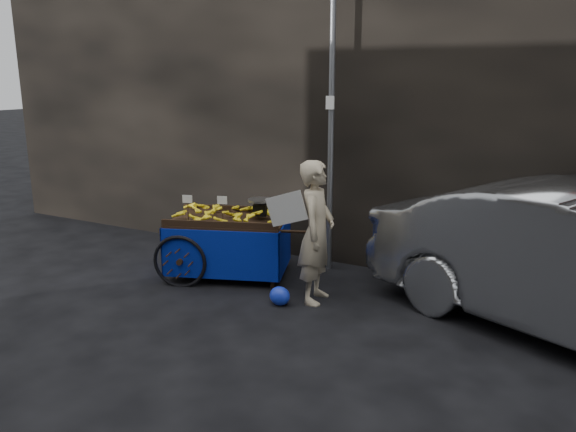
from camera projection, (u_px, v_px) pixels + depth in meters
The scene contains 6 objects.
ground at pixel (267, 294), 7.30m from camera, with size 80.00×80.00×0.00m, color black.
building_wall at pixel (371, 93), 8.75m from camera, with size 13.50×2.00×5.00m.
street_pole at pixel (331, 131), 7.79m from camera, with size 0.12×0.10×4.00m.
banana_cart at pixel (225, 225), 7.83m from camera, with size 2.39×1.65×1.19m.
vendor at pixel (316, 232), 6.88m from camera, with size 0.86×0.71×1.78m.
plastic_bag at pixel (280, 296), 6.91m from camera, with size 0.26×0.21×0.24m, color #1A31C8.
Camera 1 is at (3.45, -5.91, 2.75)m, focal length 35.00 mm.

